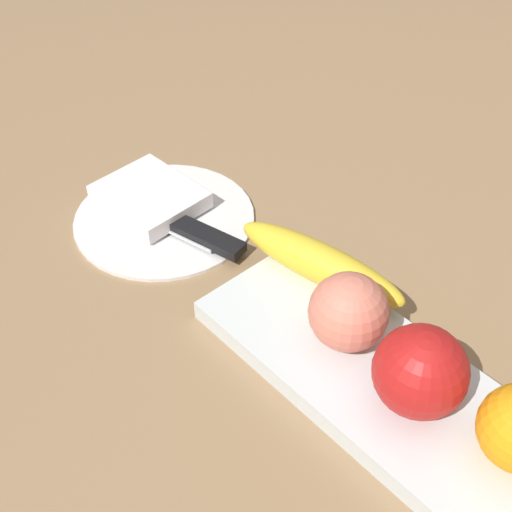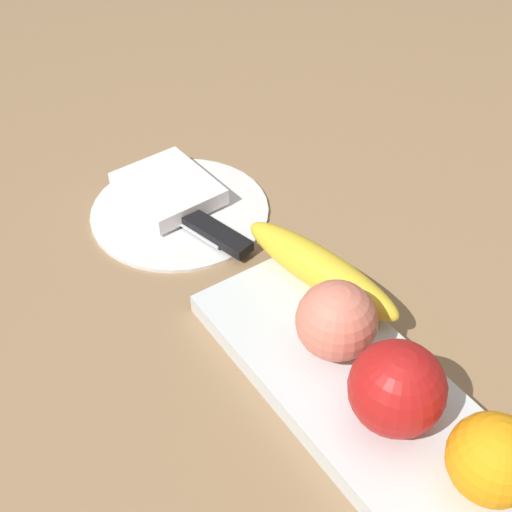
{
  "view_description": "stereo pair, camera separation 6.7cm",
  "coord_description": "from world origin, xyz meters",
  "px_view_note": "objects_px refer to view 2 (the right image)",
  "views": [
    {
      "loc": [
        -0.23,
        0.34,
        0.51
      ],
      "look_at": [
        0.14,
        0.01,
        0.05
      ],
      "focal_mm": 47.23,
      "sensor_mm": 36.0,
      "label": 1
    },
    {
      "loc": [
        -0.27,
        0.29,
        0.51
      ],
      "look_at": [
        0.14,
        0.01,
        0.05
      ],
      "focal_mm": 47.23,
      "sensor_mm": 36.0,
      "label": 2
    }
  ],
  "objects_px": {
    "orange_near_apple": "(494,459)",
    "apple": "(397,388)",
    "fruit_tray": "(357,390)",
    "peach": "(334,322)",
    "dinner_plate": "(180,209)",
    "banana": "(320,269)",
    "knife": "(204,230)",
    "folded_napkin": "(168,188)"
  },
  "relations": [
    {
      "from": "orange_near_apple",
      "to": "apple",
      "type": "bearing_deg",
      "value": 11.87
    },
    {
      "from": "fruit_tray",
      "to": "orange_near_apple",
      "type": "xyz_separation_m",
      "value": [
        -0.13,
        -0.02,
        0.05
      ]
    },
    {
      "from": "orange_near_apple",
      "to": "peach",
      "type": "xyz_separation_m",
      "value": [
        0.17,
        0.01,
        0.0
      ]
    },
    {
      "from": "apple",
      "to": "dinner_plate",
      "type": "distance_m",
      "value": 0.37
    },
    {
      "from": "peach",
      "to": "banana",
      "type": "bearing_deg",
      "value": -30.5
    },
    {
      "from": "apple",
      "to": "dinner_plate",
      "type": "xyz_separation_m",
      "value": [
        0.36,
        -0.0,
        -0.06
      ]
    },
    {
      "from": "orange_near_apple",
      "to": "knife",
      "type": "relative_size",
      "value": 0.39
    },
    {
      "from": "banana",
      "to": "peach",
      "type": "xyz_separation_m",
      "value": [
        -0.07,
        0.04,
        0.02
      ]
    },
    {
      "from": "fruit_tray",
      "to": "folded_napkin",
      "type": "height_order",
      "value": "folded_napkin"
    },
    {
      "from": "peach",
      "to": "orange_near_apple",
      "type": "bearing_deg",
      "value": -175.82
    },
    {
      "from": "banana",
      "to": "orange_near_apple",
      "type": "relative_size",
      "value": 2.7
    },
    {
      "from": "apple",
      "to": "peach",
      "type": "height_order",
      "value": "apple"
    },
    {
      "from": "fruit_tray",
      "to": "orange_near_apple",
      "type": "relative_size",
      "value": 4.97
    },
    {
      "from": "dinner_plate",
      "to": "folded_napkin",
      "type": "distance_m",
      "value": 0.03
    },
    {
      "from": "fruit_tray",
      "to": "orange_near_apple",
      "type": "height_order",
      "value": "orange_near_apple"
    },
    {
      "from": "dinner_plate",
      "to": "fruit_tray",
      "type": "bearing_deg",
      "value": 180.0
    },
    {
      "from": "orange_near_apple",
      "to": "folded_napkin",
      "type": "bearing_deg",
      "value": 2.04
    },
    {
      "from": "peach",
      "to": "fruit_tray",
      "type": "bearing_deg",
      "value": 174.33
    },
    {
      "from": "fruit_tray",
      "to": "apple",
      "type": "relative_size",
      "value": 4.39
    },
    {
      "from": "folded_napkin",
      "to": "knife",
      "type": "relative_size",
      "value": 0.65
    },
    {
      "from": "apple",
      "to": "orange_near_apple",
      "type": "bearing_deg",
      "value": -168.13
    },
    {
      "from": "banana",
      "to": "folded_napkin",
      "type": "distance_m",
      "value": 0.24
    },
    {
      "from": "apple",
      "to": "peach",
      "type": "bearing_deg",
      "value": -3.62
    },
    {
      "from": "banana",
      "to": "knife",
      "type": "relative_size",
      "value": 1.07
    },
    {
      "from": "peach",
      "to": "dinner_plate",
      "type": "distance_m",
      "value": 0.28
    },
    {
      "from": "banana",
      "to": "dinner_plate",
      "type": "xyz_separation_m",
      "value": [
        0.2,
        0.05,
        -0.04
      ]
    },
    {
      "from": "fruit_tray",
      "to": "peach",
      "type": "bearing_deg",
      "value": -5.67
    },
    {
      "from": "orange_near_apple",
      "to": "dinner_plate",
      "type": "xyz_separation_m",
      "value": [
        0.45,
        0.02,
        -0.05
      ]
    },
    {
      "from": "peach",
      "to": "knife",
      "type": "xyz_separation_m",
      "value": [
        0.22,
        0.01,
        -0.04
      ]
    },
    {
      "from": "apple",
      "to": "banana",
      "type": "xyz_separation_m",
      "value": [
        0.16,
        -0.05,
        -0.02
      ]
    },
    {
      "from": "knife",
      "to": "apple",
      "type": "bearing_deg",
      "value": 166.09
    },
    {
      "from": "orange_near_apple",
      "to": "dinner_plate",
      "type": "distance_m",
      "value": 0.45
    },
    {
      "from": "fruit_tray",
      "to": "banana",
      "type": "height_order",
      "value": "banana"
    },
    {
      "from": "banana",
      "to": "knife",
      "type": "bearing_deg",
      "value": -172.61
    },
    {
      "from": "apple",
      "to": "orange_near_apple",
      "type": "distance_m",
      "value": 0.09
    },
    {
      "from": "peach",
      "to": "folded_napkin",
      "type": "xyz_separation_m",
      "value": [
        0.3,
        0.0,
        -0.04
      ]
    },
    {
      "from": "peach",
      "to": "apple",
      "type": "bearing_deg",
      "value": 176.38
    },
    {
      "from": "apple",
      "to": "orange_near_apple",
      "type": "xyz_separation_m",
      "value": [
        -0.09,
        -0.02,
        -0.0
      ]
    },
    {
      "from": "orange_near_apple",
      "to": "peach",
      "type": "relative_size",
      "value": 0.96
    },
    {
      "from": "orange_near_apple",
      "to": "knife",
      "type": "distance_m",
      "value": 0.39
    },
    {
      "from": "fruit_tray",
      "to": "knife",
      "type": "xyz_separation_m",
      "value": [
        0.26,
        0.0,
        0.0
      ]
    },
    {
      "from": "fruit_tray",
      "to": "folded_napkin",
      "type": "relative_size",
      "value": 3.02
    }
  ]
}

